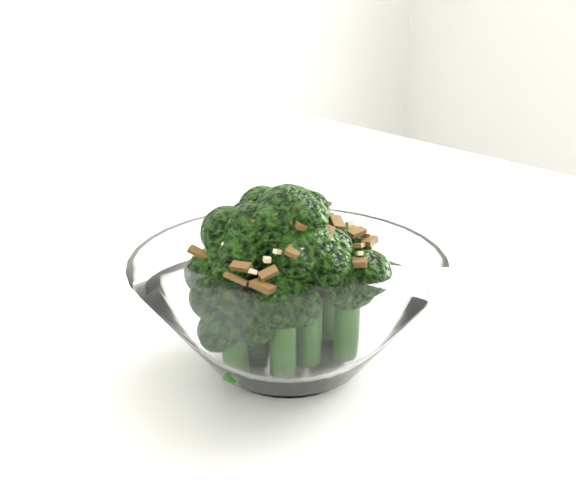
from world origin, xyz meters
TOP-DOWN VIEW (x-y plane):
  - table at (-0.07, 0.11)m, footprint 1.31×0.97m
  - broccoli_dish at (0.00, -0.01)m, footprint 0.20×0.20m

SIDE VIEW (x-z plane):
  - table at x=-0.07m, z-range 0.31..1.06m
  - broccoli_dish at x=0.00m, z-range 0.74..0.86m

